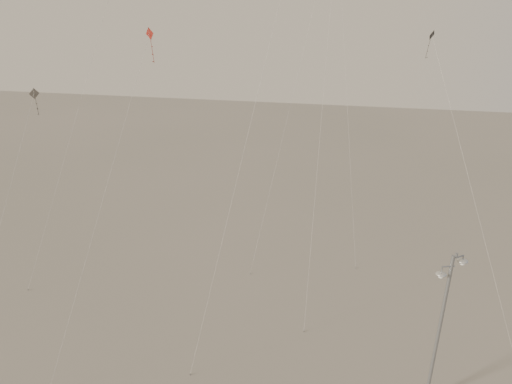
# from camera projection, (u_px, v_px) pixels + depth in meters

# --- Properties ---
(street_lamp) EXTENTS (1.47, 1.02, 8.83)m
(street_lamp) POSITION_uv_depth(u_px,v_px,m) (440.00, 326.00, 24.69)
(street_lamp) COLOR gray
(street_lamp) RESTS_ON ground
(kite_1) EXTENTS (4.76, 6.79, 23.67)m
(kite_1) POSITION_uv_depth(u_px,v_px,m) (272.00, 36.00, 25.46)
(kite_1) COLOR #2F2C27
(kite_1) RESTS_ON ground
(kite_3) EXTENTS (3.13, 10.60, 18.33)m
(kite_3) POSITION_uv_depth(u_px,v_px,m) (128.00, 111.00, 28.51)
(kite_3) COLOR maroon
(kite_3) RESTS_ON ground
(kite_4) EXTENTS (5.97, 12.21, 18.03)m
(kite_4) POSITION_uv_depth(u_px,v_px,m) (452.00, 118.00, 30.49)
(kite_4) COLOR #2F2C27
(kite_4) RESTS_ON ground
(kite_6) EXTENTS (2.21, 7.75, 14.55)m
(kite_6) POSITION_uv_depth(u_px,v_px,m) (22.00, 144.00, 31.78)
(kite_6) COLOR #2F2C27
(kite_6) RESTS_ON ground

